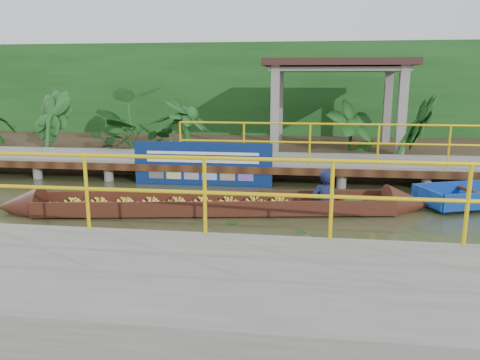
# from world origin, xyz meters

# --- Properties ---
(ground) EXTENTS (80.00, 80.00, 0.00)m
(ground) POSITION_xyz_m (0.00, 0.00, 0.00)
(ground) COLOR #2D341A
(ground) RESTS_ON ground
(land_strip) EXTENTS (30.00, 8.00, 0.45)m
(land_strip) POSITION_xyz_m (0.00, 7.50, 0.23)
(land_strip) COLOR #36281B
(land_strip) RESTS_ON ground
(far_dock) EXTENTS (16.00, 2.06, 1.66)m
(far_dock) POSITION_xyz_m (0.02, 3.43, 0.48)
(far_dock) COLOR slate
(far_dock) RESTS_ON ground
(near_dock) EXTENTS (18.00, 2.40, 1.73)m
(near_dock) POSITION_xyz_m (1.00, -4.20, 0.30)
(near_dock) COLOR slate
(near_dock) RESTS_ON ground
(pavilion) EXTENTS (4.40, 3.00, 3.00)m
(pavilion) POSITION_xyz_m (3.00, 6.30, 2.82)
(pavilion) COLOR slate
(pavilion) RESTS_ON ground
(foliage_backdrop) EXTENTS (30.00, 0.80, 4.00)m
(foliage_backdrop) POSITION_xyz_m (0.00, 10.00, 2.00)
(foliage_backdrop) COLOR #164315
(foliage_backdrop) RESTS_ON ground
(vendor_boat) EXTENTS (8.75, 2.19, 1.94)m
(vendor_boat) POSITION_xyz_m (0.60, 0.23, 0.22)
(vendor_boat) COLOR #35190E
(vendor_boat) RESTS_ON ground
(blue_banner) EXTENTS (3.49, 0.04, 1.09)m
(blue_banner) POSITION_xyz_m (-0.43, 2.48, 0.56)
(blue_banner) COLOR navy
(blue_banner) RESTS_ON ground
(tropical_plants) EXTENTS (14.20, 1.20, 1.50)m
(tropical_plants) POSITION_xyz_m (-1.75, 5.30, 1.20)
(tropical_plants) COLOR #164315
(tropical_plants) RESTS_ON ground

